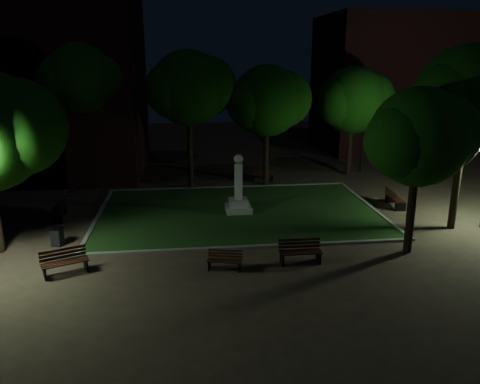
% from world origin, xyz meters
% --- Properties ---
extents(ground, '(80.00, 80.00, 0.00)m').
position_xyz_m(ground, '(0.00, 0.00, 0.00)').
color(ground, '#453226').
extents(lawn, '(15.00, 10.00, 0.08)m').
position_xyz_m(lawn, '(0.00, 2.00, 0.04)').
color(lawn, '#203E16').
rests_on(lawn, ground).
extents(lawn_kerb, '(15.40, 10.40, 0.12)m').
position_xyz_m(lawn_kerb, '(0.00, 2.00, 0.06)').
color(lawn_kerb, slate).
rests_on(lawn_kerb, ground).
extents(monument, '(1.40, 1.40, 3.20)m').
position_xyz_m(monument, '(0.00, 2.00, 0.96)').
color(monument, '#9B968C').
rests_on(monument, lawn).
extents(building_far, '(16.00, 10.00, 12.00)m').
position_xyz_m(building_far, '(18.00, 20.00, 6.00)').
color(building_far, '#44191A').
rests_on(building_far, ground).
extents(tree_north_wl, '(5.71, 4.66, 8.81)m').
position_xyz_m(tree_north_wl, '(-2.41, 7.26, 6.47)').
color(tree_north_wl, black).
rests_on(tree_north_wl, ground).
extents(tree_north_er, '(5.62, 4.59, 7.90)m').
position_xyz_m(tree_north_er, '(2.59, 7.63, 5.60)').
color(tree_north_er, black).
rests_on(tree_north_er, ground).
extents(tree_ne, '(5.79, 4.73, 7.76)m').
position_xyz_m(tree_ne, '(9.13, 9.86, 5.39)').
color(tree_ne, black).
rests_on(tree_ne, ground).
extents(tree_east, '(6.00, 4.90, 8.94)m').
position_xyz_m(tree_east, '(10.47, -1.70, 6.48)').
color(tree_east, black).
rests_on(tree_east, ground).
extents(tree_se, '(5.07, 4.14, 7.19)m').
position_xyz_m(tree_se, '(6.88, -4.31, 5.11)').
color(tree_se, black).
rests_on(tree_se, ground).
extents(tree_nw, '(6.25, 5.10, 9.62)m').
position_xyz_m(tree_nw, '(-9.00, 9.35, 7.06)').
color(tree_nw, black).
rests_on(tree_nw, ground).
extents(tree_far_north, '(5.83, 4.76, 8.35)m').
position_xyz_m(tree_far_north, '(-2.36, 13.80, 5.97)').
color(tree_far_north, black).
rests_on(tree_far_north, ground).
extents(lamppost_nw, '(1.18, 0.28, 4.38)m').
position_xyz_m(lamppost_nw, '(-12.73, 10.46, 3.07)').
color(lamppost_nw, black).
rests_on(lamppost_nw, ground).
extents(lamppost_ne, '(1.18, 0.28, 4.71)m').
position_xyz_m(lamppost_ne, '(10.22, 10.56, 3.27)').
color(lamppost_ne, black).
rests_on(lamppost_ne, ground).
extents(bench_near_left, '(1.48, 0.79, 0.77)m').
position_xyz_m(bench_near_left, '(-1.37, -5.12, 0.36)').
color(bench_near_left, black).
rests_on(bench_near_left, ground).
extents(bench_near_right, '(1.78, 0.63, 0.98)m').
position_xyz_m(bench_near_right, '(1.81, -4.82, 0.46)').
color(bench_near_right, black).
rests_on(bench_near_right, ground).
extents(bench_west_near, '(1.89, 1.27, 0.98)m').
position_xyz_m(bench_west_near, '(-7.71, -4.75, 0.46)').
color(bench_west_near, black).
rests_on(bench_west_near, ground).
extents(bench_left_side, '(0.83, 1.88, 1.00)m').
position_xyz_m(bench_left_side, '(-9.56, 2.04, 0.47)').
color(bench_left_side, black).
rests_on(bench_left_side, ground).
extents(bench_right_side, '(0.77, 1.86, 1.00)m').
position_xyz_m(bench_right_side, '(9.00, 1.97, 0.47)').
color(bench_right_side, black).
rests_on(bench_right_side, ground).
extents(bench_far_side, '(1.49, 0.59, 0.81)m').
position_xyz_m(bench_far_side, '(2.51, 8.81, 0.38)').
color(bench_far_side, black).
rests_on(bench_far_side, ground).
extents(trash_bin, '(0.61, 0.61, 0.84)m').
position_xyz_m(trash_bin, '(-8.74, -1.73, 0.43)').
color(trash_bin, black).
rests_on(trash_bin, ground).
extents(bicycle, '(1.48, 0.55, 0.77)m').
position_xyz_m(bicycle, '(-9.74, 6.38, 0.38)').
color(bicycle, black).
rests_on(bicycle, ground).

